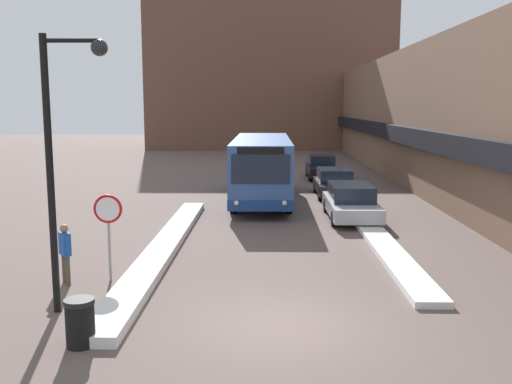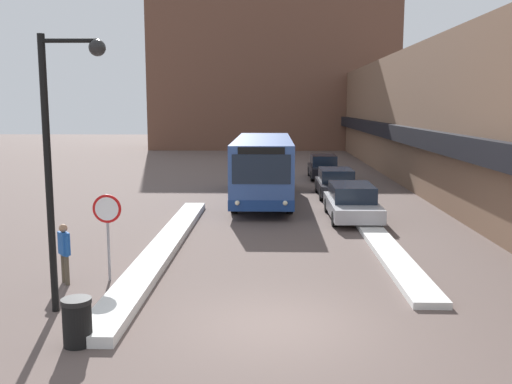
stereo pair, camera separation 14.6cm
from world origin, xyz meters
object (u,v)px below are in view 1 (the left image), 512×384
parked_car_front (351,202)px  pedestrian (65,248)px  parked_car_middle (334,182)px  trash_bin (80,322)px  parked_car_back (321,167)px  street_lamp (62,143)px  city_bus (262,167)px  stop_sign (108,219)px

parked_car_front → pedestrian: pedestrian is taller
parked_car_middle → trash_bin: size_ratio=4.47×
parked_car_back → parked_car_middle: bearing=-90.0°
street_lamp → parked_car_front: bearing=53.9°
parked_car_back → parked_car_front: bearing=-90.0°
city_bus → parked_car_middle: 4.11m
stop_sign → parked_car_front: bearing=48.3°
city_bus → parked_car_back: size_ratio=2.49×
parked_car_back → stop_sign: (-7.65, -21.72, 0.94)m
parked_car_back → trash_bin: (-7.09, -25.89, -0.27)m
parked_car_back → stop_sign: 23.04m
parked_car_front → parked_car_middle: parked_car_front is taller
pedestrian → parked_car_front: bearing=98.1°
parked_car_front → trash_bin: parked_car_front is taller
city_bus → parked_car_back: city_bus is taller
city_bus → parked_car_front: (3.72, -4.46, -0.96)m
city_bus → trash_bin: size_ratio=11.41×
city_bus → parked_car_back: bearing=66.7°
street_lamp → stop_sign: bearing=82.8°
parked_car_front → stop_sign: 11.55m
city_bus → parked_car_front: size_ratio=2.24×
parked_car_front → parked_car_back: bearing=90.0°
parked_car_middle → trash_bin: parked_car_middle is taller
street_lamp → pedestrian: size_ratio=3.85×
parked_car_middle → street_lamp: street_lamp is taller
parked_car_front → stop_sign: bearing=-131.7°
stop_sign → street_lamp: 3.17m
stop_sign → trash_bin: (0.56, -4.18, -1.22)m
street_lamp → city_bus: bearing=74.6°
parked_car_middle → pedestrian: 17.20m
parked_car_back → pedestrian: size_ratio=2.71×
city_bus → street_lamp: bearing=-105.4°
pedestrian → parked_car_back: bearing=120.9°
parked_car_back → stop_sign: stop_sign is taller
city_bus → trash_bin: (-3.37, -17.23, -1.20)m
parked_car_middle → pedestrian: bearing=-120.5°
parked_car_front → street_lamp: bearing=-126.1°
parked_car_middle → street_lamp: 18.87m
trash_bin → stop_sign: bearing=97.7°
stop_sign → city_bus: bearing=73.2°
parked_car_middle → pedestrian: (-8.73, -14.81, 0.24)m
parked_car_front → street_lamp: 13.86m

